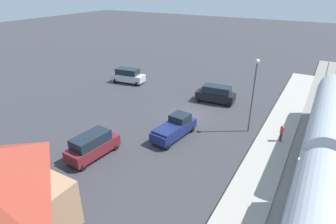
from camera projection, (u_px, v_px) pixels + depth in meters
ground_plane at (188, 115)px, 32.94m from camera, size 200.00×200.00×0.00m
railway_track at (320, 146)px, 26.56m from camera, size 4.80×70.00×0.30m
platform at (277, 135)px, 28.35m from camera, size 3.20×46.00×0.30m
passenger_train at (320, 175)px, 18.15m from camera, size 2.93×33.10×4.98m
pedestrian_on_platform at (282, 132)px, 26.63m from camera, size 0.36×0.36×1.71m
pickup_navy at (175, 128)px, 27.91m from camera, size 2.58×5.59×2.14m
suv_black at (216, 94)px, 36.00m from camera, size 5.06×2.74×2.22m
suv_silver at (128, 76)px, 43.05m from camera, size 5.11×2.87×2.22m
suv_maroon at (92, 145)px, 24.69m from camera, size 2.37×5.05×2.22m
light_pole_near_platform at (254, 88)px, 27.38m from camera, size 0.44×0.44×7.67m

